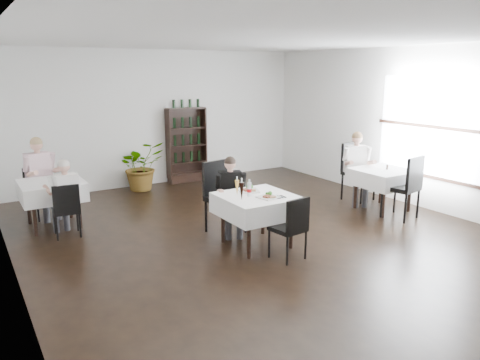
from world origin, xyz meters
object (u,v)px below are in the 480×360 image
(potted_tree, at_px, (141,166))
(wine_shelf, at_px, (187,146))
(diner_main, at_px, (231,190))
(main_table, at_px, (257,205))

(potted_tree, bearing_deg, wine_shelf, 10.66)
(wine_shelf, bearing_deg, potted_tree, -169.34)
(wine_shelf, distance_m, potted_tree, 1.25)
(diner_main, bearing_deg, main_table, -82.96)
(wine_shelf, xyz_separation_m, potted_tree, (-1.19, -0.22, -0.31))
(main_table, xyz_separation_m, diner_main, (-0.08, 0.61, 0.10))
(wine_shelf, height_order, diner_main, wine_shelf)
(main_table, distance_m, potted_tree, 4.10)
(main_table, relative_size, diner_main, 0.83)
(main_table, bearing_deg, wine_shelf, 78.22)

